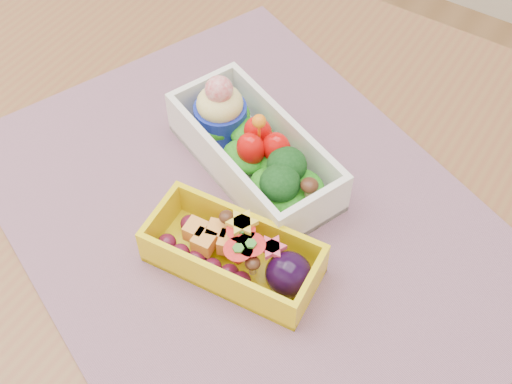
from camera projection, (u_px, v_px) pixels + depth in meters
The scene contains 4 objects.
table at pixel (211, 272), 0.72m from camera, with size 1.20×0.80×0.75m.
placemat at pixel (247, 217), 0.64m from camera, with size 0.52×0.40×0.00m, color gray.
bento_white at pixel (254, 150), 0.66m from camera, with size 0.21×0.15×0.08m.
bento_yellow at pixel (236, 254), 0.59m from camera, with size 0.16×0.08×0.05m.
Camera 1 is at (0.24, -0.29, 1.27)m, focal length 46.95 mm.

